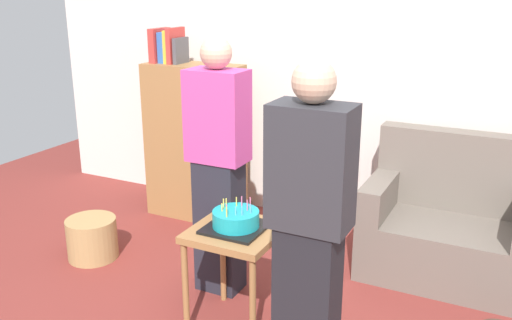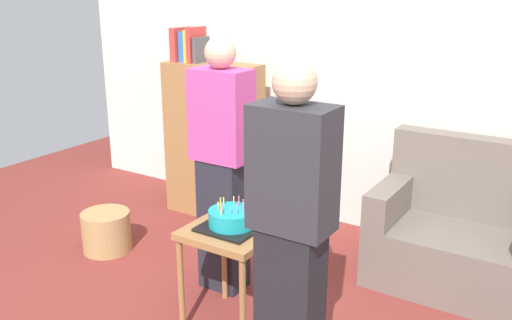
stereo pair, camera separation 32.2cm
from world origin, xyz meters
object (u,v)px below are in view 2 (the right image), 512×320
Objects in this scene: wicker_basket at (106,231)px; bookshelf at (213,138)px; person_blowing_candles at (222,167)px; birthday_cake at (232,219)px; person_holding_cake at (291,238)px; side_table at (232,243)px; couch at (462,236)px.

bookshelf is at bearing 76.68° from wicker_basket.
bookshelf is 0.97× the size of person_blowing_candles.
bookshelf is at bearing 130.17° from birthday_cake.
bookshelf is 4.95× the size of birthday_cake.
birthday_cake is at bearing -11.77° from person_holding_cake.
wicker_basket is (-1.35, 0.28, -0.52)m from birthday_cake.
wicker_basket is at bearing 168.10° from side_table.
wicker_basket is at bearing -158.48° from couch.
couch reaches higher than wicker_basket.
birthday_cake is at bearing -11.89° from wicker_basket.
birthday_cake is (-0.99, -1.21, 0.33)m from couch.
couch is 0.67× the size of person_holding_cake.
bookshelf reaches higher than wicker_basket.
couch reaches higher than side_table.
bookshelf is 0.97× the size of person_holding_cake.
birthday_cake is 0.67m from person_holding_cake.
side_table is 1.43m from wicker_basket.
bookshelf is 2.55× the size of side_table.
person_blowing_candles is (-0.30, 0.34, 0.16)m from birthday_cake.
side_table is (1.11, -1.31, -0.15)m from bookshelf.
bookshelf is 2.34m from person_holding_cake.
couch is 0.67× the size of person_blowing_candles.
person_holding_cake is (0.86, -0.66, 0.00)m from person_blowing_candles.
person_holding_cake is 2.12m from wicker_basket.
person_holding_cake reaches higher than wicker_basket.
person_blowing_candles is at bearing -18.96° from person_holding_cake.
couch reaches higher than birthday_cake.
couch is 1.60m from birthday_cake.
person_blowing_candles reaches higher than side_table.
side_table is at bearing -129.39° from couch.
person_holding_cake is 4.53× the size of wicker_basket.
bookshelf is (-2.10, 0.10, 0.33)m from couch.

